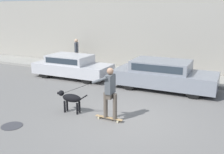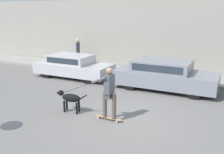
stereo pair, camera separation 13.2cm
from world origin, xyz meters
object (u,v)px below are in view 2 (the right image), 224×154
fire_hydrant (48,64)px  skateboarder (109,91)px  parked_car_1 (164,75)px  pedestrian_with_bag (78,50)px  dog (70,98)px  parked_car_0 (73,66)px

fire_hydrant → skateboarder: bearing=-36.9°
parked_car_1 → skateboarder: (-0.65, -4.14, 0.35)m
skateboarder → pedestrian_with_bag: size_ratio=1.45×
pedestrian_with_bag → fire_hydrant: (-1.13, -1.55, -0.70)m
pedestrian_with_bag → skateboarder: bearing=-73.8°
skateboarder → pedestrian_with_bag: bearing=-48.7°
parked_car_1 → fire_hydrant: parked_car_1 is taller
parked_car_1 → skateboarder: bearing=-98.8°
dog → fire_hydrant: bearing=-47.6°
dog → fire_hydrant: 7.00m
parked_car_1 → pedestrian_with_bag: bearing=159.1°
pedestrian_with_bag → dog: bearing=-82.5°
skateboarder → fire_hydrant: size_ratio=3.64×
skateboarder → parked_car_1: bearing=-97.6°
fire_hydrant → pedestrian_with_bag: bearing=54.0°
parked_car_1 → dog: parked_car_1 is taller
skateboarder → pedestrian_with_bag: pedestrian_with_bag is taller
parked_car_0 → pedestrian_with_bag: bearing=117.3°
parked_car_0 → fire_hydrant: parked_car_0 is taller
skateboarder → fire_hydrant: (-6.53, 4.90, -0.65)m
dog → skateboarder: (1.50, -0.03, 0.48)m
skateboarder → parked_car_0: bearing=-43.3°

